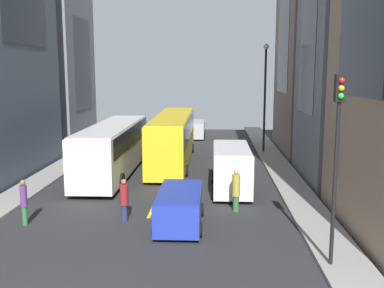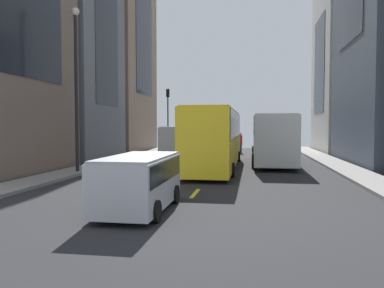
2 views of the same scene
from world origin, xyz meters
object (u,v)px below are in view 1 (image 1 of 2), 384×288
streetcar_yellow (173,135)px  pedestrian_waiting_curb (124,199)px  city_bus_white (113,145)px  delivery_van_white (232,165)px  traffic_light_near_corner (337,137)px  pedestrian_crossing_near (24,201)px  car_silver_0 (196,128)px  pedestrian_walking_far (236,189)px  car_blue_1 (180,205)px

streetcar_yellow → pedestrian_waiting_curb: bearing=-94.6°
city_bus_white → streetcar_yellow: streetcar_yellow is taller
delivery_van_white → traffic_light_near_corner: (3.08, -9.98, 3.16)m
city_bus_white → delivery_van_white: (7.63, -3.80, -0.50)m
pedestrian_crossing_near → traffic_light_near_corner: 13.58m
pedestrian_waiting_curb → streetcar_yellow: bearing=45.3°
pedestrian_crossing_near → pedestrian_waiting_curb: (4.36, 0.72, -0.09)m
streetcar_yellow → traffic_light_near_corner: traffic_light_near_corner is taller
car_silver_0 → pedestrian_walking_far: 24.22m
car_blue_1 → pedestrian_walking_far: pedestrian_walking_far is taller
streetcar_yellow → pedestrian_walking_far: streetcar_yellow is taller
city_bus_white → car_silver_0: 17.21m
city_bus_white → car_blue_1: city_bus_white is taller
city_bus_white → car_blue_1: bearing=-62.2°
streetcar_yellow → city_bus_white: bearing=-131.9°
delivery_van_white → car_blue_1: (-2.54, -5.89, -0.56)m
streetcar_yellow → pedestrian_crossing_near: bearing=-111.2°
car_silver_0 → pedestrian_crossing_near: pedestrian_crossing_near is taller
streetcar_yellow → car_silver_0: streetcar_yellow is taller
pedestrian_waiting_curb → car_blue_1: bearing=-50.0°
delivery_van_white → pedestrian_crossing_near: 11.30m
city_bus_white → delivery_van_white: size_ratio=2.25×
city_bus_white → car_silver_0: size_ratio=2.92×
delivery_van_white → pedestrian_walking_far: 3.77m
car_blue_1 → streetcar_yellow: bearing=96.2°
car_silver_0 → traffic_light_near_corner: 31.07m
streetcar_yellow → pedestrian_waiting_curb: 13.34m
streetcar_yellow → pedestrian_waiting_curb: streetcar_yellow is taller
car_silver_0 → pedestrian_walking_far: (2.91, -24.04, 0.10)m
pedestrian_walking_far → car_silver_0: bearing=157.4°
city_bus_white → pedestrian_waiting_curb: size_ratio=6.24×
car_silver_0 → car_blue_1: (0.30, -26.19, -0.06)m
car_silver_0 → car_blue_1: 26.19m
delivery_van_white → car_silver_0: size_ratio=1.30×
delivery_van_white → traffic_light_near_corner: 10.91m
city_bus_white → delivery_van_white: 8.54m
pedestrian_crossing_near → car_silver_0: bearing=-132.3°
pedestrian_walking_far → traffic_light_near_corner: size_ratio=0.32×
car_blue_1 → pedestrian_crossing_near: size_ratio=2.11×
delivery_van_white → car_blue_1: bearing=-113.3°
delivery_van_white → traffic_light_near_corner: bearing=-72.8°
car_blue_1 → traffic_light_near_corner: traffic_light_near_corner is taller
delivery_van_white → car_silver_0: 20.50m
pedestrian_crossing_near → delivery_van_white: bearing=-175.2°
delivery_van_white → streetcar_yellow: bearing=117.3°
city_bus_white → streetcar_yellow: (3.60, 4.01, 0.12)m
streetcar_yellow → pedestrian_walking_far: (4.11, -11.55, -1.01)m
city_bus_white → pedestrian_walking_far: 10.82m
car_blue_1 → delivery_van_white: bearing=66.7°
streetcar_yellow → traffic_light_near_corner: bearing=-68.2°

